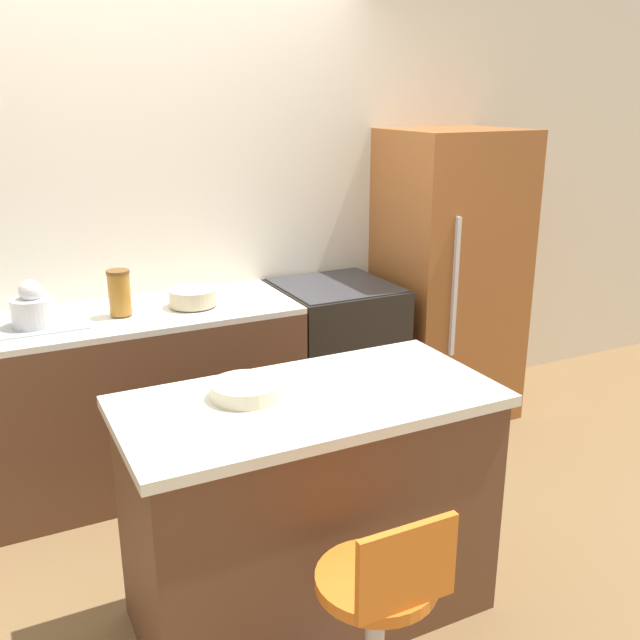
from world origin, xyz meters
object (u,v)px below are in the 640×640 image
stool_chair (379,626)px  mixing_bowl (193,297)px  oven_range (335,362)px  refrigerator (449,278)px  kettle (33,308)px

stool_chair → mixing_bowl: (0.02, 1.87, 0.54)m
oven_range → refrigerator: bearing=-0.2°
refrigerator → stool_chair: bearing=-130.4°
refrigerator → kettle: refrigerator is taller
oven_range → refrigerator: refrigerator is taller
oven_range → stool_chair: (-0.85, -1.90, -0.04)m
stool_chair → refrigerator: bearing=49.6°
kettle → oven_range: bearing=1.2°
oven_range → kettle: bearing=-178.8°
oven_range → mixing_bowl: mixing_bowl is taller
oven_range → kettle: 1.67m
mixing_bowl → refrigerator: bearing=1.1°
stool_chair → kettle: bearing=111.3°
kettle → mixing_bowl: bearing=0.0°
oven_range → stool_chair: 2.08m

